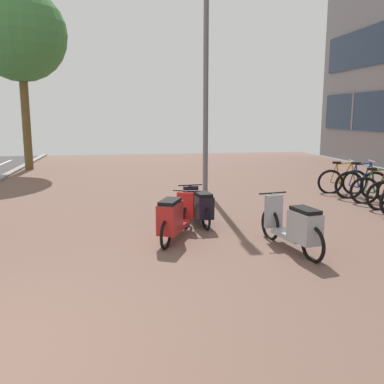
% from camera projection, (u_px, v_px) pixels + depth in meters
% --- Properties ---
extents(ground, '(21.00, 40.00, 0.13)m').
position_uv_depth(ground, '(101.00, 367.00, 3.71)').
color(ground, '#352F31').
extents(bicycle_rack_05, '(1.25, 0.55, 0.96)m').
position_uv_depth(bicycle_rack_05, '(378.00, 190.00, 10.29)').
color(bicycle_rack_05, black).
rests_on(bicycle_rack_05, ground).
extents(bicycle_rack_06, '(1.38, 0.48, 1.03)m').
position_uv_depth(bicycle_rack_06, '(362.00, 185.00, 10.98)').
color(bicycle_rack_06, black).
rests_on(bicycle_rack_06, ground).
extents(bicycle_rack_07, '(1.33, 0.49, 0.96)m').
position_uv_depth(bicycle_rack_07, '(342.00, 181.00, 11.66)').
color(bicycle_rack_07, black).
rests_on(bicycle_rack_07, ground).
extents(scooter_near, '(0.63, 1.79, 0.87)m').
position_uv_depth(scooter_near, '(296.00, 227.00, 6.67)').
color(scooter_near, black).
rests_on(scooter_near, ground).
extents(scooter_mid, '(0.54, 1.64, 0.71)m').
position_uv_depth(scooter_mid, '(200.00, 206.00, 8.38)').
color(scooter_mid, black).
rests_on(scooter_mid, ground).
extents(scooter_far, '(0.91, 1.67, 0.79)m').
position_uv_depth(scooter_far, '(174.00, 218.00, 7.28)').
color(scooter_far, black).
rests_on(scooter_far, ground).
extents(lamp_post, '(0.20, 0.52, 6.40)m').
position_uv_depth(lamp_post, '(206.00, 63.00, 11.49)').
color(lamp_post, slate).
rests_on(lamp_post, ground).
extents(street_tree, '(3.47, 3.47, 6.84)m').
position_uv_depth(street_tree, '(20.00, 35.00, 15.94)').
color(street_tree, brown).
rests_on(street_tree, ground).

